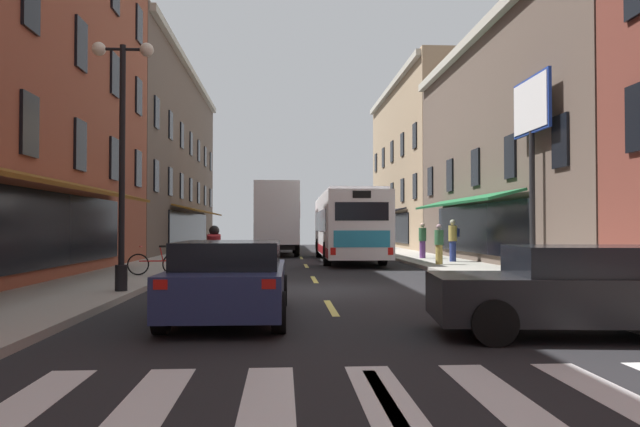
{
  "coord_description": "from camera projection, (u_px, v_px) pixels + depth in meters",
  "views": [
    {
      "loc": [
        -0.96,
        -15.57,
        1.62
      ],
      "look_at": [
        0.58,
        9.53,
        2.19
      ],
      "focal_mm": 33.85,
      "sensor_mm": 36.0,
      "label": 1
    }
  ],
  "objects": [
    {
      "name": "ground_plane",
      "position": [
        320.0,
        292.0,
        15.56
      ],
      "size": [
        34.8,
        80.0,
        0.1
      ],
      "primitive_type": "cube",
      "color": "black"
    },
    {
      "name": "lane_centre_dashes",
      "position": [
        321.0,
        291.0,
        15.31
      ],
      "size": [
        0.14,
        73.9,
        0.01
      ],
      "color": "#DBCC4C",
      "rests_on": "ground"
    },
    {
      "name": "crosswalk_near",
      "position": [
        387.0,
        401.0,
        5.58
      ],
      "size": [
        7.1,
        2.8,
        0.01
      ],
      "color": "silver",
      "rests_on": "ground"
    },
    {
      "name": "sidewalk_left",
      "position": [
        87.0,
        288.0,
        15.2
      ],
      "size": [
        3.0,
        80.0,
        0.14
      ],
      "primitive_type": "cube",
      "color": "#A39E93",
      "rests_on": "ground"
    },
    {
      "name": "sidewalk_right",
      "position": [
        543.0,
        286.0,
        15.92
      ],
      "size": [
        3.0,
        80.0,
        0.14
      ],
      "primitive_type": "cube",
      "color": "#A39E93",
      "rests_on": "ground"
    },
    {
      "name": "billboard_sign",
      "position": [
        532.0,
        125.0,
        19.44
      ],
      "size": [
        0.4,
        2.73,
        6.33
      ],
      "color": "black",
      "rests_on": "sidewalk_right"
    },
    {
      "name": "transit_bus",
      "position": [
        347.0,
        226.0,
        28.62
      ],
      "size": [
        2.74,
        11.52,
        3.22
      ],
      "color": "white",
      "rests_on": "ground"
    },
    {
      "name": "box_truck",
      "position": [
        277.0,
        219.0,
        34.72
      ],
      "size": [
        2.53,
        7.54,
        4.06
      ],
      "color": "#B21E19",
      "rests_on": "ground"
    },
    {
      "name": "sedan_near",
      "position": [
        231.0,
        279.0,
        10.67
      ],
      "size": [
        2.03,
        4.61,
        1.37
      ],
      "color": "navy",
      "rests_on": "ground"
    },
    {
      "name": "sedan_mid",
      "position": [
        276.0,
        239.0,
        45.56
      ],
      "size": [
        2.04,
        4.33,
        1.34
      ],
      "color": "black",
      "rests_on": "ground"
    },
    {
      "name": "sedan_far",
      "position": [
        588.0,
        290.0,
        8.95
      ],
      "size": [
        4.65,
        2.3,
        1.34
      ],
      "color": "black",
      "rests_on": "ground"
    },
    {
      "name": "motorcycle_rider",
      "position": [
        214.0,
        263.0,
        15.06
      ],
      "size": [
        0.62,
        2.07,
        1.66
      ],
      "color": "black",
      "rests_on": "ground"
    },
    {
      "name": "bicycle_near",
      "position": [
        156.0,
        263.0,
        18.6
      ],
      "size": [
        1.71,
        0.48,
        0.91
      ],
      "color": "black",
      "rests_on": "sidewalk_left"
    },
    {
      "name": "pedestrian_near",
      "position": [
        453.0,
        239.0,
        25.9
      ],
      "size": [
        0.51,
        0.48,
        1.8
      ],
      "rotation": [
        0.0,
        0.0,
        2.25
      ],
      "color": "navy",
      "rests_on": "sidewalk_right"
    },
    {
      "name": "pedestrian_mid",
      "position": [
        439.0,
        244.0,
        23.92
      ],
      "size": [
        0.36,
        0.36,
        1.6
      ],
      "rotation": [
        0.0,
        0.0,
        6.07
      ],
      "color": "#B29947",
      "rests_on": "sidewalk_right"
    },
    {
      "name": "pedestrian_far",
      "position": [
        423.0,
        240.0,
        28.72
      ],
      "size": [
        0.36,
        0.36,
        1.69
      ],
      "rotation": [
        0.0,
        0.0,
        4.14
      ],
      "color": "#66387F",
      "rests_on": "sidewalk_right"
    },
    {
      "name": "street_lamp_twin",
      "position": [
        122.0,
        153.0,
        14.02
      ],
      "size": [
        1.42,
        0.32,
        5.8
      ],
      "color": "black",
      "rests_on": "sidewalk_left"
    }
  ]
}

